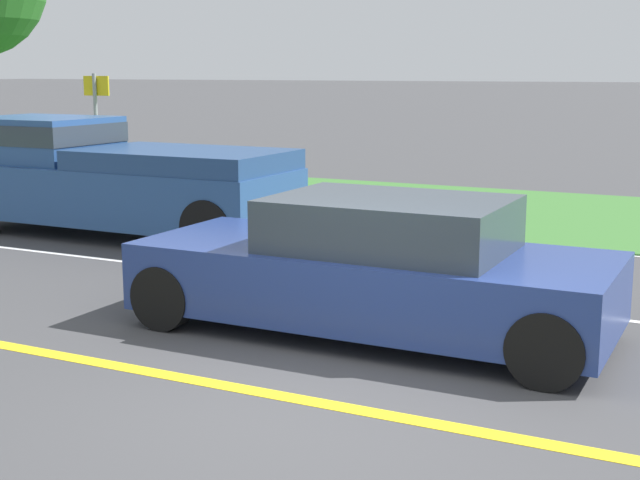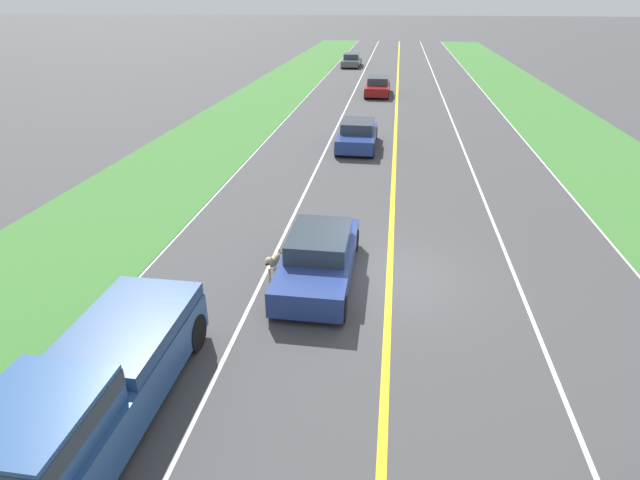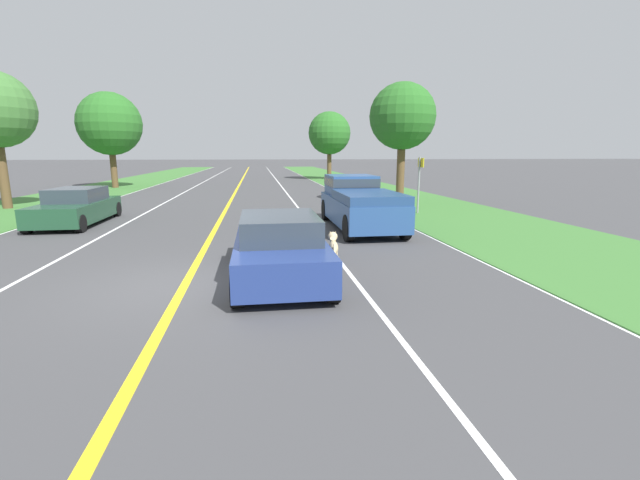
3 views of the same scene
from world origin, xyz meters
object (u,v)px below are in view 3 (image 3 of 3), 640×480
ego_car (280,247)px  oncoming_car (77,207)px  roadside_tree_right_near (403,117)px  dog (333,247)px  pickup_truck (359,202)px  roadside_tree_left_far (110,124)px  street_sign (419,178)px  roadside_tree_right_far (329,133)px

ego_car → oncoming_car: 10.96m
ego_car → roadside_tree_right_near: 15.21m
ego_car → dog: bearing=11.4°
roadside_tree_right_near → dog: bearing=-114.8°
roadside_tree_right_near → pickup_truck: bearing=-119.2°
oncoming_car → roadside_tree_left_far: 19.23m
pickup_truck → street_sign: (3.48, 3.15, 0.64)m
pickup_truck → roadside_tree_right_far: 29.95m
pickup_truck → roadside_tree_left_far: 25.55m
oncoming_car → ego_car: bearing=131.4°
roadside_tree_right_far → roadside_tree_left_far: bearing=-154.4°
ego_car → roadside_tree_right_near: size_ratio=0.75×
pickup_truck → street_sign: bearing=42.2°
dog → roadside_tree_right_near: size_ratio=0.19×
ego_car → street_sign: (6.64, 9.05, 0.93)m
dog → street_sign: bearing=65.7°
ego_car → street_sign: size_ratio=1.87×
roadside_tree_left_far → street_sign: 25.33m
dog → roadside_tree_left_far: bearing=123.0°
oncoming_car → roadside_tree_right_near: size_ratio=0.75×
ego_car → street_sign: street_sign is taller
roadside_tree_left_far → oncoming_car: bearing=-77.1°
dog → roadside_tree_right_near: 14.48m
roadside_tree_right_near → ego_car: bearing=-118.8°
dog → oncoming_car: (-8.47, 7.97, 0.09)m
oncoming_car → street_sign: street_sign is taller
dog → roadside_tree_right_near: roadside_tree_right_near is taller
ego_car → roadside_tree_left_far: roadside_tree_left_far is taller
pickup_truck → street_sign: size_ratio=2.21×
roadside_tree_right_near → roadside_tree_left_far: size_ratio=0.86×
pickup_truck → roadside_tree_right_far: size_ratio=0.80×
roadside_tree_right_near → street_sign: roadside_tree_right_near is taller
roadside_tree_right_far → oncoming_car: bearing=-117.8°
oncoming_car → roadside_tree_right_far: 30.93m
pickup_truck → roadside_tree_right_near: bearing=60.8°
street_sign → dog: bearing=-121.6°
roadside_tree_left_far → street_sign: bearing=-44.0°
street_sign → roadside_tree_right_near: bearing=83.4°
pickup_truck → roadside_tree_right_near: size_ratio=0.89×
roadside_tree_right_far → roadside_tree_left_far: (-18.47, -8.84, 0.16)m
ego_car → oncoming_car: size_ratio=0.99×
ego_car → roadside_tree_right_far: bearing=78.7°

